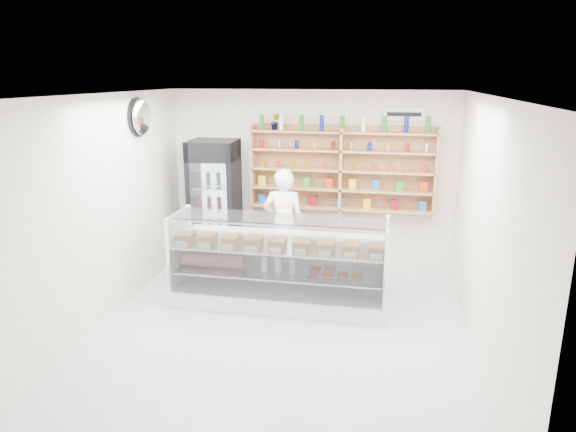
# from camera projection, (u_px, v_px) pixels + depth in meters

# --- Properties ---
(room) EXTENTS (5.00, 5.00, 5.00)m
(room) POSITION_uv_depth(u_px,v_px,m) (277.00, 222.00, 5.81)
(room) COLOR #B2B2B7
(room) RESTS_ON ground
(display_counter) EXTENTS (2.84, 0.85, 1.24)m
(display_counter) POSITION_uv_depth(u_px,v_px,m) (279.00, 280.00, 6.89)
(display_counter) COLOR white
(display_counter) RESTS_ON floor
(shop_worker) EXTENTS (0.65, 0.45, 1.70)m
(shop_worker) POSITION_uv_depth(u_px,v_px,m) (284.00, 224.00, 7.70)
(shop_worker) COLOR white
(shop_worker) RESTS_ON floor
(drinks_cooler) EXTENTS (0.77, 0.75, 2.04)m
(drinks_cooler) POSITION_uv_depth(u_px,v_px,m) (215.00, 204.00, 8.21)
(drinks_cooler) COLOR black
(drinks_cooler) RESTS_ON floor
(wall_shelving) EXTENTS (2.84, 0.28, 1.33)m
(wall_shelving) POSITION_uv_depth(u_px,v_px,m) (341.00, 171.00, 7.88)
(wall_shelving) COLOR #A4764D
(wall_shelving) RESTS_ON back_wall
(potted_plant) EXTENTS (0.16, 0.14, 0.26)m
(potted_plant) POSITION_uv_depth(u_px,v_px,m) (275.00, 121.00, 7.88)
(potted_plant) COLOR #1E6626
(potted_plant) RESTS_ON wall_shelving
(security_mirror) EXTENTS (0.15, 0.50, 0.50)m
(security_mirror) POSITION_uv_depth(u_px,v_px,m) (142.00, 117.00, 7.07)
(security_mirror) COLOR silver
(security_mirror) RESTS_ON left_wall
(wall_sign) EXTENTS (0.62, 0.03, 0.20)m
(wall_sign) POSITION_uv_depth(u_px,v_px,m) (404.00, 114.00, 7.61)
(wall_sign) COLOR white
(wall_sign) RESTS_ON back_wall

